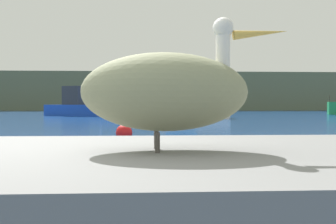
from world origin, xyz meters
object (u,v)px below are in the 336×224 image
(pelican, at_px, (167,91))
(mooring_buoy, at_px, (124,133))
(fishing_boat_blue, at_px, (80,106))
(fishing_boat_white, at_px, (189,106))

(pelican, relative_size, mooring_buoy, 2.51)
(pelican, xyz_separation_m, fishing_boat_blue, (-6.64, 32.38, -0.38))
(pelican, xyz_separation_m, fishing_boat_white, (3.07, 26.49, -0.32))
(fishing_boat_white, distance_m, fishing_boat_blue, 11.35)
(fishing_boat_blue, xyz_separation_m, mooring_buoy, (5.74, -23.16, -0.63))
(fishing_boat_white, relative_size, fishing_boat_blue, 0.82)
(pelican, distance_m, mooring_buoy, 9.31)
(fishing_boat_white, xyz_separation_m, fishing_boat_blue, (-9.70, 5.89, -0.06))
(pelican, bearing_deg, mooring_buoy, 94.62)
(pelican, relative_size, fishing_boat_blue, 0.18)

